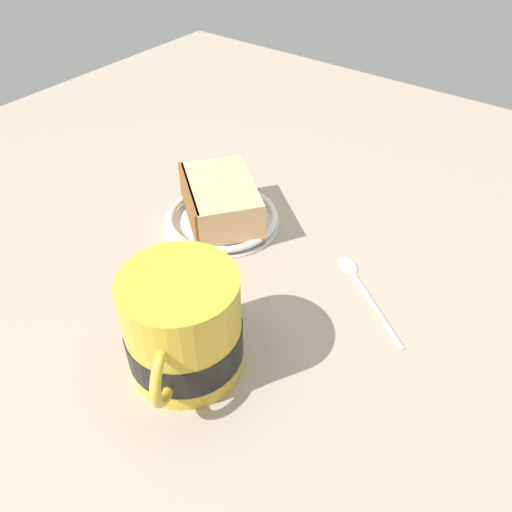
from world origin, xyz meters
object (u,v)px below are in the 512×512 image
at_px(tea_mug, 183,328).
at_px(teaspoon, 358,278).
at_px(cake_slice, 220,202).
at_px(small_plate, 223,219).

distance_m(tea_mug, teaspoon, 0.21).
relative_size(cake_slice, tea_mug, 1.16).
height_order(small_plate, cake_slice, cake_slice).
relative_size(small_plate, tea_mug, 1.14).
bearing_deg(small_plate, cake_slice, -37.86).
xyz_separation_m(tea_mug, teaspoon, (-0.19, 0.07, -0.04)).
relative_size(small_plate, teaspoon, 1.16).
bearing_deg(cake_slice, tea_mug, 31.78).
bearing_deg(small_plate, teaspoon, 92.68).
distance_m(small_plate, tea_mug, 0.22).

